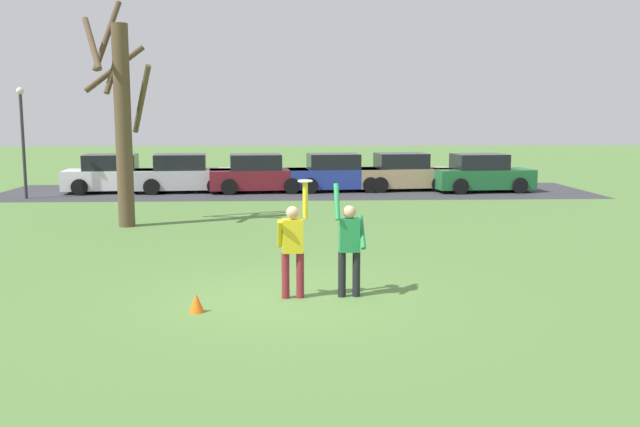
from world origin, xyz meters
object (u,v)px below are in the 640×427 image
(bare_tree_tall, at_px, (122,116))
(lamppost_by_lot, at_px, (22,132))
(person_defender, at_px, (349,243))
(parked_car_white, at_px, (114,175))
(parked_car_green, at_px, (481,174))
(parked_car_maroon, at_px, (258,175))
(frisbee_disc, at_px, (305,181))
(field_cone_orange, at_px, (196,303))
(parked_car_silver, at_px, (183,175))
(parked_car_tan, at_px, (404,173))
(person_catcher, at_px, (293,244))
(parked_car_blue, at_px, (336,174))

(bare_tree_tall, relative_size, lamppost_by_lot, 1.52)
(person_defender, distance_m, parked_car_white, 19.11)
(parked_car_green, bearing_deg, parked_car_maroon, 173.15)
(frisbee_disc, height_order, field_cone_orange, frisbee_disc)
(parked_car_silver, relative_size, parked_car_tan, 1.00)
(person_defender, distance_m, parked_car_silver, 18.04)
(bare_tree_tall, bearing_deg, lamppost_by_lot, 127.78)
(parked_car_white, distance_m, parked_car_green, 15.43)
(frisbee_disc, xyz_separation_m, parked_car_white, (-7.53, 17.24, -1.37))
(parked_car_maroon, height_order, lamppost_by_lot, lamppost_by_lot)
(person_catcher, bearing_deg, parked_car_maroon, 91.60)
(person_catcher, xyz_separation_m, parked_car_maroon, (-1.29, 17.08, -0.25))
(person_defender, relative_size, parked_car_maroon, 0.48)
(person_defender, relative_size, parked_car_tan, 0.48)
(parked_car_blue, xyz_separation_m, parked_car_tan, (2.94, 0.25, 0.00))
(frisbee_disc, xyz_separation_m, lamppost_by_lot, (-10.43, 15.21, 0.49))
(person_catcher, distance_m, parked_car_maroon, 17.13)
(person_catcher, xyz_separation_m, lamppost_by_lot, (-10.20, 15.23, 1.60))
(parked_car_blue, relative_size, bare_tree_tall, 0.66)
(person_catcher, distance_m, parked_car_silver, 17.81)
(parked_car_green, height_order, bare_tree_tall, bare_tree_tall)
(parked_car_silver, bearing_deg, person_defender, -77.80)
(bare_tree_tall, bearing_deg, parked_car_blue, 53.07)
(parked_car_white, height_order, field_cone_orange, parked_car_white)
(person_defender, xyz_separation_m, parked_car_green, (7.11, 16.78, -0.25))
(frisbee_disc, bearing_deg, person_defender, 2.71)
(parked_car_silver, height_order, parked_car_tan, same)
(parked_car_silver, distance_m, bare_tree_tall, 9.32)
(parked_car_silver, bearing_deg, frisbee_disc, -80.23)
(parked_car_tan, bearing_deg, parked_car_maroon, 179.18)
(parked_car_green, height_order, lamppost_by_lot, lamppost_by_lot)
(person_catcher, distance_m, parked_car_green, 18.68)
(parked_car_white, bearing_deg, bare_tree_tall, -79.81)
(field_cone_orange, bearing_deg, person_catcher, 27.48)
(parked_car_green, bearing_deg, bare_tree_tall, -151.83)
(lamppost_by_lot, bearing_deg, frisbee_disc, -55.58)
(parked_car_green, distance_m, bare_tree_tall, 15.70)
(parked_car_silver, height_order, lamppost_by_lot, lamppost_by_lot)
(person_defender, height_order, field_cone_orange, person_defender)
(parked_car_blue, relative_size, field_cone_orange, 13.28)
(parked_car_white, relative_size, parked_car_silver, 1.00)
(lamppost_by_lot, bearing_deg, parked_car_green, 5.00)
(person_catcher, xyz_separation_m, parked_car_blue, (1.99, 17.32, -0.25))
(frisbee_disc, height_order, parked_car_white, frisbee_disc)
(frisbee_disc, relative_size, bare_tree_tall, 0.04)
(parked_car_blue, height_order, parked_car_green, same)
(parked_car_silver, bearing_deg, parked_car_green, -7.27)
(parked_car_silver, bearing_deg, person_catcher, -80.94)
(frisbee_disc, relative_size, parked_car_white, 0.06)
(parked_car_white, distance_m, bare_tree_tall, 9.65)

